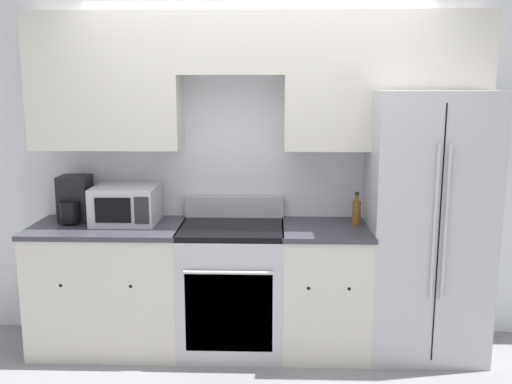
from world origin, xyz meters
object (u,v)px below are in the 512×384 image
object	(u,v)px
microwave	(126,204)
bottle	(356,212)
oven_range	(232,287)
refrigerator	(425,224)

from	to	relation	value
microwave	bottle	size ratio (longest dim) A/B	1.93
bottle	microwave	bearing A→B (deg)	179.94
oven_range	refrigerator	size ratio (longest dim) A/B	0.58
refrigerator	microwave	size ratio (longest dim) A/B	4.12
refrigerator	oven_range	bearing A→B (deg)	-178.10
microwave	bottle	world-z (taller)	microwave
refrigerator	microwave	distance (m)	2.15
refrigerator	bottle	xyz separation A→B (m)	(-0.48, 0.04, 0.08)
oven_range	microwave	bearing A→B (deg)	173.50
microwave	bottle	distance (m)	1.67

